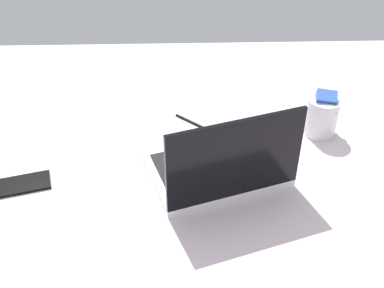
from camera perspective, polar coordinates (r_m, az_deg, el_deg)
bed_mattress at (r=134.47cm, az=-4.51°, el=-4.31°), size 180.00×140.00×18.00cm
laptop at (r=117.73cm, az=3.46°, el=-2.69°), size 38.54×32.17×23.00cm
snack_cup at (r=138.29cm, az=15.27°, el=3.40°), size 9.86×10.64×13.84cm
cell_phone at (r=125.80cm, az=-19.75°, el=-4.58°), size 15.31×10.29×0.80cm
charger_cable at (r=139.10cm, az=0.72°, el=2.25°), size 13.04×11.82×0.60cm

